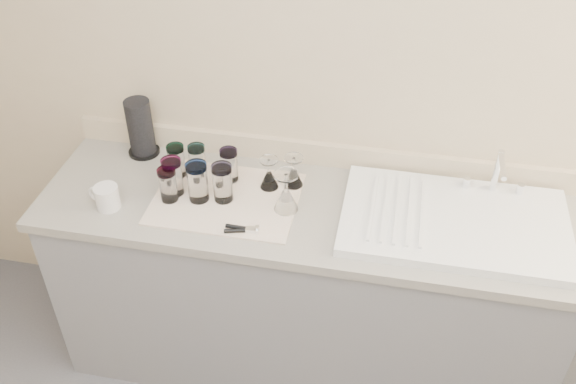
% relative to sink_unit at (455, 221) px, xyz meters
% --- Properties ---
extents(room_envelope, '(3.54, 3.50, 2.52)m').
position_rel_sink_unit_xyz_m(room_envelope, '(-0.55, -1.20, 0.64)').
color(room_envelope, '#545359').
rests_on(room_envelope, ground).
extents(counter_unit, '(2.06, 0.62, 0.90)m').
position_rel_sink_unit_xyz_m(counter_unit, '(-0.55, -0.00, -0.47)').
color(counter_unit, slate).
rests_on(counter_unit, ground).
extents(sink_unit, '(0.82, 0.50, 0.22)m').
position_rel_sink_unit_xyz_m(sink_unit, '(0.00, 0.00, 0.00)').
color(sink_unit, white).
rests_on(sink_unit, counter_unit).
extents(dish_towel, '(0.55, 0.42, 0.01)m').
position_rel_sink_unit_xyz_m(dish_towel, '(-0.86, -0.02, -0.02)').
color(dish_towel, white).
rests_on(dish_towel, counter_unit).
extents(tumbler_teal, '(0.07, 0.07, 0.14)m').
position_rel_sink_unit_xyz_m(tumbler_teal, '(-1.09, 0.08, 0.06)').
color(tumbler_teal, white).
rests_on(tumbler_teal, dish_towel).
extents(tumbler_cyan, '(0.07, 0.07, 0.14)m').
position_rel_sink_unit_xyz_m(tumbler_cyan, '(-1.01, 0.10, 0.06)').
color(tumbler_cyan, white).
rests_on(tumbler_cyan, dish_towel).
extents(tumbler_purple, '(0.07, 0.07, 0.14)m').
position_rel_sink_unit_xyz_m(tumbler_purple, '(-0.88, 0.10, 0.06)').
color(tumbler_purple, white).
rests_on(tumbler_purple, dish_towel).
extents(tumbler_magenta, '(0.08, 0.08, 0.15)m').
position_rel_sink_unit_xyz_m(tumbler_magenta, '(-1.07, -0.03, 0.07)').
color(tumbler_magenta, white).
rests_on(tumbler_magenta, dish_towel).
extents(tumbler_blue, '(0.08, 0.08, 0.16)m').
position_rel_sink_unit_xyz_m(tumbler_blue, '(-0.96, -0.05, 0.07)').
color(tumbler_blue, white).
rests_on(tumbler_blue, dish_towel).
extents(tumbler_lavender, '(0.08, 0.08, 0.16)m').
position_rel_sink_unit_xyz_m(tumbler_lavender, '(-0.87, -0.03, 0.07)').
color(tumbler_lavender, white).
rests_on(tumbler_lavender, dish_towel).
extents(tumbler_extra, '(0.07, 0.07, 0.14)m').
position_rel_sink_unit_xyz_m(tumbler_extra, '(-1.07, -0.07, 0.06)').
color(tumbler_extra, white).
rests_on(tumbler_extra, dish_towel).
extents(goblet_back_left, '(0.07, 0.07, 0.13)m').
position_rel_sink_unit_xyz_m(goblet_back_left, '(-0.71, 0.08, 0.03)').
color(goblet_back_left, white).
rests_on(goblet_back_left, dish_towel).
extents(goblet_back_right, '(0.07, 0.07, 0.13)m').
position_rel_sink_unit_xyz_m(goblet_back_right, '(-0.62, 0.11, 0.03)').
color(goblet_back_right, white).
rests_on(goblet_back_right, dish_towel).
extents(goblet_front_right, '(0.09, 0.09, 0.16)m').
position_rel_sink_unit_xyz_m(goblet_front_right, '(-0.62, -0.04, 0.04)').
color(goblet_front_right, white).
rests_on(goblet_front_right, dish_towel).
extents(can_opener, '(0.13, 0.05, 0.02)m').
position_rel_sink_unit_xyz_m(can_opener, '(-0.75, -0.19, -0.00)').
color(can_opener, silver).
rests_on(can_opener, dish_towel).
extents(white_mug, '(0.13, 0.11, 0.09)m').
position_rel_sink_unit_xyz_m(white_mug, '(-1.29, -0.15, 0.03)').
color(white_mug, silver).
rests_on(white_mug, counter_unit).
extents(paper_towel_roll, '(0.13, 0.13, 0.25)m').
position_rel_sink_unit_xyz_m(paper_towel_roll, '(-1.29, 0.22, 0.10)').
color(paper_towel_roll, black).
rests_on(paper_towel_roll, counter_unit).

